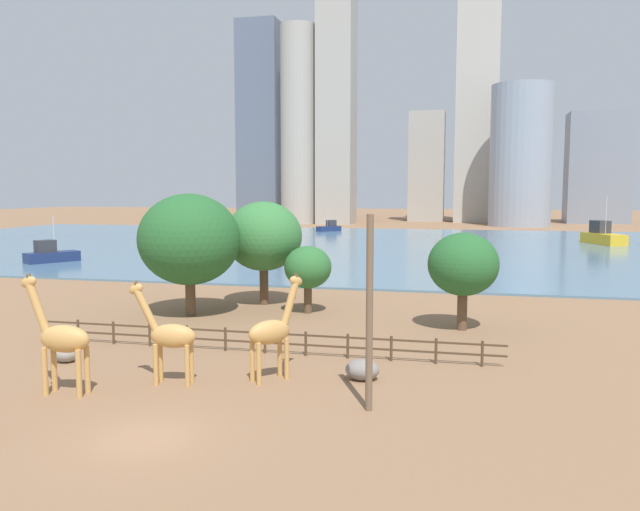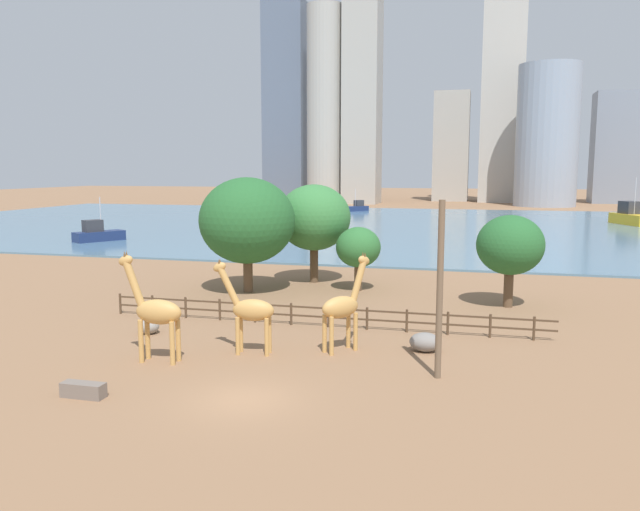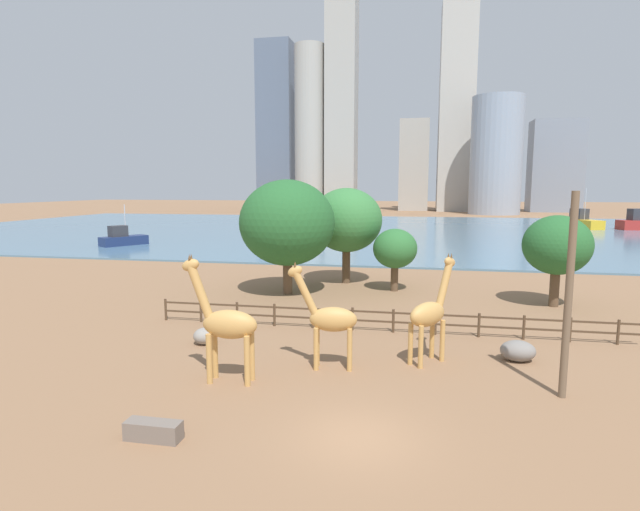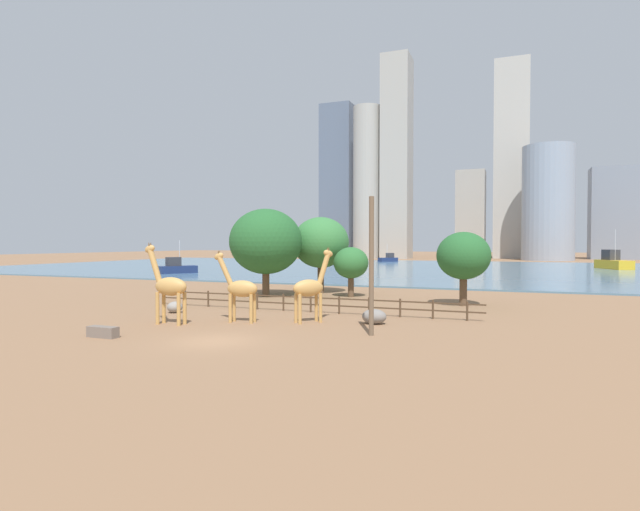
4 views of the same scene
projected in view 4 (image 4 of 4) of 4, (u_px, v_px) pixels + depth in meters
ground_plane at (436, 269)px, 100.85m from camera, size 400.00×400.00×0.00m
harbor_water at (434, 269)px, 98.06m from camera, size 180.00×86.00×0.20m
giraffe_tall at (240, 288)px, 32.56m from camera, size 3.15×1.06×4.73m
giraffe_companion at (311, 288)px, 32.49m from camera, size 2.38×2.61×4.93m
giraffe_young at (169, 286)px, 31.81m from camera, size 3.18×0.98×5.27m
utility_pole at (371, 266)px, 27.90m from camera, size 0.28×0.28×7.80m
boulder_near_fence at (175, 307)px, 37.08m from camera, size 1.14×1.11×0.83m
boulder_by_pole at (374, 317)px, 31.94m from camera, size 1.58×1.27×0.95m
feeding_trough at (103, 332)px, 27.40m from camera, size 1.80×0.60×0.60m
enclosure_fence at (301, 302)px, 37.59m from camera, size 26.12×0.14×1.30m
tree_left_large at (266, 242)px, 48.17m from camera, size 7.03×7.03×8.50m
tree_center_broad at (463, 256)px, 41.11m from camera, size 4.38×4.38×6.12m
tree_right_tall at (351, 263)px, 47.89m from camera, size 3.36×3.36×4.80m
tree_left_small at (321, 243)px, 51.72m from camera, size 5.86×5.86×7.88m
boat_ferry at (388, 259)px, 133.42m from camera, size 4.96×5.17×4.75m
boat_tug at (177, 268)px, 82.17m from camera, size 5.02×6.32×5.46m
boat_barge at (613, 262)px, 96.20m from camera, size 5.84×8.96×7.59m
skyline_tower_needle at (548, 203)px, 148.38m from camera, size 14.76×14.76×34.02m
skyline_block_central at (367, 183)px, 167.82m from camera, size 9.40×9.40×50.96m
skyline_tower_glass at (471, 214)px, 177.37m from camera, size 9.83×10.45×30.71m
skyline_block_left at (397, 158)px, 165.67m from camera, size 9.12×10.22×66.95m
skyline_block_right at (511, 160)px, 168.20m from camera, size 11.14×10.26×66.20m
skyline_tower_short at (617, 213)px, 158.23m from camera, size 15.77×9.23×29.19m
skyline_block_wide at (339, 182)px, 180.52m from camera, size 11.26×12.52×54.45m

